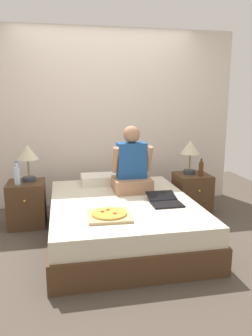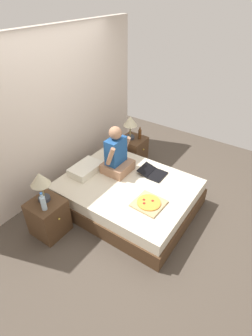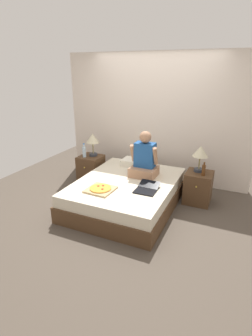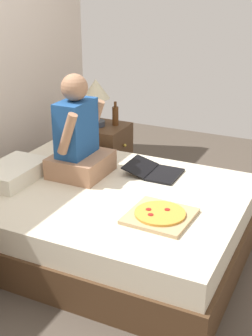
{
  "view_description": "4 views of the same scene",
  "coord_description": "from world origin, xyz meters",
  "px_view_note": "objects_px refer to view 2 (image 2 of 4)",
  "views": [
    {
      "loc": [
        -0.63,
        -3.39,
        1.55
      ],
      "look_at": [
        0.05,
        0.04,
        0.8
      ],
      "focal_mm": 35.0,
      "sensor_mm": 36.0,
      "label": 1
    },
    {
      "loc": [
        -2.58,
        -1.75,
        2.95
      ],
      "look_at": [
        -0.05,
        -0.01,
        0.77
      ],
      "focal_mm": 28.0,
      "sensor_mm": 36.0,
      "label": 2
    },
    {
      "loc": [
        1.63,
        -3.63,
        2.19
      ],
      "look_at": [
        0.02,
        -0.07,
        0.7
      ],
      "focal_mm": 28.0,
      "sensor_mm": 36.0,
      "label": 3
    },
    {
      "loc": [
        -2.69,
        -1.45,
        1.9
      ],
      "look_at": [
        0.1,
        -0.11,
        0.61
      ],
      "focal_mm": 50.0,
      "sensor_mm": 36.0,
      "label": 4
    }
  ],
  "objects_px": {
    "laptop": "(154,173)",
    "pizza_box": "(149,203)",
    "beer_bottle": "(140,134)",
    "person_seated": "(117,156)",
    "water_bottle": "(43,203)",
    "bed": "(128,195)",
    "lamp_on_left_nightstand": "(40,181)",
    "lamp_on_right_nightstand": "(130,123)",
    "nightstand_right": "(133,151)",
    "nightstand_left": "(48,217)"
  },
  "relations": [
    {
      "from": "laptop",
      "to": "pizza_box",
      "type": "relative_size",
      "value": 1.0
    },
    {
      "from": "beer_bottle",
      "to": "person_seated",
      "type": "xyz_separation_m",
      "value": [
        -0.96,
        -0.17,
        0.09
      ]
    },
    {
      "from": "pizza_box",
      "to": "water_bottle",
      "type": "bearing_deg",
      "value": 132.74
    },
    {
      "from": "laptop",
      "to": "bed",
      "type": "bearing_deg",
      "value": 153.16
    },
    {
      "from": "beer_bottle",
      "to": "pizza_box",
      "type": "distance_m",
      "value": 1.7
    },
    {
      "from": "water_bottle",
      "to": "person_seated",
      "type": "xyz_separation_m",
      "value": [
        1.34,
        -0.18,
        0.08
      ]
    },
    {
      "from": "lamp_on_left_nightstand",
      "to": "bed",
      "type": "bearing_deg",
      "value": -32.42
    },
    {
      "from": "lamp_on_right_nightstand",
      "to": "pizza_box",
      "type": "relative_size",
      "value": 1.08
    },
    {
      "from": "nightstand_right",
      "to": "lamp_on_left_nightstand",
      "type": "bearing_deg",
      "value": 178.64
    },
    {
      "from": "nightstand_left",
      "to": "lamp_on_left_nightstand",
      "type": "distance_m",
      "value": 0.6
    },
    {
      "from": "nightstand_left",
      "to": "pizza_box",
      "type": "distance_m",
      "value": 1.42
    },
    {
      "from": "bed",
      "to": "nightstand_left",
      "type": "bearing_deg",
      "value": 150.53
    },
    {
      "from": "pizza_box",
      "to": "nightstand_left",
      "type": "bearing_deg",
      "value": 127.83
    },
    {
      "from": "laptop",
      "to": "beer_bottle",
      "type": "bearing_deg",
      "value": 45.11
    },
    {
      "from": "bed",
      "to": "laptop",
      "type": "height_order",
      "value": "laptop"
    },
    {
      "from": "lamp_on_right_nightstand",
      "to": "beer_bottle",
      "type": "xyz_separation_m",
      "value": [
        0.1,
        -0.15,
        -0.23
      ]
    },
    {
      "from": "lamp_on_left_nightstand",
      "to": "laptop",
      "type": "distance_m",
      "value": 1.75
    },
    {
      "from": "nightstand_left",
      "to": "nightstand_right",
      "type": "bearing_deg",
      "value": 0.0
    },
    {
      "from": "laptop",
      "to": "nightstand_left",
      "type": "bearing_deg",
      "value": 151.27
    },
    {
      "from": "bed",
      "to": "pizza_box",
      "type": "height_order",
      "value": "pizza_box"
    },
    {
      "from": "bed",
      "to": "lamp_on_right_nightstand",
      "type": "relative_size",
      "value": 4.46
    },
    {
      "from": "person_seated",
      "to": "pizza_box",
      "type": "distance_m",
      "value": 0.96
    },
    {
      "from": "lamp_on_left_nightstand",
      "to": "beer_bottle",
      "type": "distance_m",
      "value": 2.2
    },
    {
      "from": "nightstand_right",
      "to": "person_seated",
      "type": "distance_m",
      "value": 1.04
    },
    {
      "from": "nightstand_right",
      "to": "pizza_box",
      "type": "distance_m",
      "value": 1.71
    },
    {
      "from": "water_bottle",
      "to": "nightstand_right",
      "type": "relative_size",
      "value": 0.5
    },
    {
      "from": "nightstand_left",
      "to": "lamp_on_left_nightstand",
      "type": "bearing_deg",
      "value": 51.37
    },
    {
      "from": "water_bottle",
      "to": "pizza_box",
      "type": "distance_m",
      "value": 1.4
    },
    {
      "from": "laptop",
      "to": "pizza_box",
      "type": "bearing_deg",
      "value": -156.03
    },
    {
      "from": "nightstand_left",
      "to": "laptop",
      "type": "height_order",
      "value": "nightstand_left"
    },
    {
      "from": "pizza_box",
      "to": "lamp_on_right_nightstand",
      "type": "bearing_deg",
      "value": 42.56
    },
    {
      "from": "water_bottle",
      "to": "lamp_on_right_nightstand",
      "type": "relative_size",
      "value": 0.61
    },
    {
      "from": "bed",
      "to": "lamp_on_right_nightstand",
      "type": "distance_m",
      "value": 1.4
    },
    {
      "from": "bed",
      "to": "water_bottle",
      "type": "height_order",
      "value": "water_bottle"
    },
    {
      "from": "bed",
      "to": "person_seated",
      "type": "relative_size",
      "value": 2.57
    },
    {
      "from": "lamp_on_right_nightstand",
      "to": "pizza_box",
      "type": "distance_m",
      "value": 1.76
    },
    {
      "from": "lamp_on_left_nightstand",
      "to": "pizza_box",
      "type": "xyz_separation_m",
      "value": [
        0.82,
        -1.16,
        -0.41
      ]
    },
    {
      "from": "beer_bottle",
      "to": "person_seated",
      "type": "relative_size",
      "value": 0.29
    },
    {
      "from": "water_bottle",
      "to": "nightstand_left",
      "type": "bearing_deg",
      "value": 48.35
    },
    {
      "from": "nightstand_left",
      "to": "person_seated",
      "type": "height_order",
      "value": "person_seated"
    },
    {
      "from": "water_bottle",
      "to": "pizza_box",
      "type": "height_order",
      "value": "water_bottle"
    },
    {
      "from": "person_seated",
      "to": "laptop",
      "type": "relative_size",
      "value": 1.87
    },
    {
      "from": "nightstand_left",
      "to": "nightstand_right",
      "type": "relative_size",
      "value": 1.0
    },
    {
      "from": "nightstand_right",
      "to": "beer_bottle",
      "type": "xyz_separation_m",
      "value": [
        0.07,
        -0.1,
        0.37
      ]
    },
    {
      "from": "water_bottle",
      "to": "lamp_on_right_nightstand",
      "type": "xyz_separation_m",
      "value": [
        2.2,
        0.14,
        0.22
      ]
    },
    {
      "from": "lamp_on_right_nightstand",
      "to": "beer_bottle",
      "type": "bearing_deg",
      "value": -56.31
    },
    {
      "from": "lamp_on_right_nightstand",
      "to": "laptop",
      "type": "bearing_deg",
      "value": -125.39
    },
    {
      "from": "lamp_on_left_nightstand",
      "to": "laptop",
      "type": "height_order",
      "value": "lamp_on_left_nightstand"
    },
    {
      "from": "nightstand_left",
      "to": "nightstand_right",
      "type": "distance_m",
      "value": 2.15
    },
    {
      "from": "beer_bottle",
      "to": "person_seated",
      "type": "bearing_deg",
      "value": -169.79
    }
  ]
}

